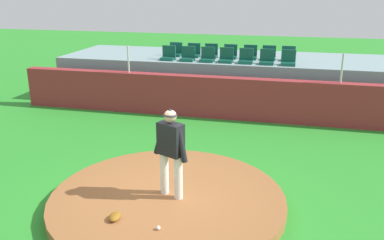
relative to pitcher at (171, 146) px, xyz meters
name	(u,v)px	position (x,y,z in m)	size (l,w,h in m)	color
ground_plane	(168,205)	(-0.08, 0.00, -1.26)	(60.00, 60.00, 0.00)	#2A8D29
pitchers_mound	(168,200)	(-0.08, 0.00, -1.15)	(4.64, 4.64, 0.23)	#925B32
pitcher	(171,146)	(0.00, 0.00, 0.00)	(0.79, 0.44, 1.79)	silver
baseball	(158,228)	(0.12, -1.21, -1.00)	(0.07, 0.07, 0.07)	white
fielding_glove	(115,217)	(-0.73, -1.08, -0.98)	(0.30, 0.20, 0.11)	brown
brick_barrier	(219,97)	(-0.08, 5.89, -0.58)	(13.88, 0.40, 1.37)	maroon
fence_post_left	(128,59)	(-3.21, 5.89, 0.55)	(0.06, 0.06, 0.91)	silver
fence_post_right	(342,68)	(3.61, 5.89, 0.55)	(0.06, 0.06, 0.91)	silver
bleacher_platform	(231,78)	(-0.08, 8.45, -0.45)	(12.69, 3.59, 1.62)	#7E9A9D
stadium_chair_0	(168,55)	(-2.21, 7.21, 0.51)	(0.48, 0.44, 0.50)	#104D3E
stadium_chair_1	(188,56)	(-1.48, 7.18, 0.51)	(0.48, 0.44, 0.50)	#104D3E
stadium_chair_2	(207,57)	(-0.76, 7.19, 0.51)	(0.48, 0.44, 0.50)	#104D3E
stadium_chair_3	(226,58)	(-0.10, 7.20, 0.51)	(0.48, 0.44, 0.50)	#104D3E
stadium_chair_4	(246,59)	(0.59, 7.19, 0.51)	(0.48, 0.44, 0.50)	#104D3E
stadium_chair_5	(267,59)	(1.30, 7.18, 0.51)	(0.48, 0.44, 0.50)	#104D3E
stadium_chair_6	(288,60)	(2.02, 7.16, 0.51)	(0.48, 0.44, 0.50)	#104D3E
stadium_chair_7	(176,52)	(-2.19, 8.11, 0.51)	(0.48, 0.44, 0.50)	#104D3E
stadium_chair_8	(193,53)	(-1.47, 8.05, 0.51)	(0.48, 0.44, 0.50)	#104D3E
stadium_chair_9	(211,53)	(-0.81, 8.08, 0.51)	(0.48, 0.44, 0.50)	#104D3E
stadium_chair_10	(230,54)	(-0.08, 8.06, 0.51)	(0.48, 0.44, 0.50)	#104D3E
stadium_chair_11	(250,55)	(0.64, 8.08, 0.51)	(0.48, 0.44, 0.50)	#104D3E
stadium_chair_12	(269,55)	(1.32, 8.09, 0.51)	(0.48, 0.44, 0.50)	#104D3E
stadium_chair_13	(288,56)	(2.01, 8.09, 0.51)	(0.48, 0.44, 0.50)	#104D3E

